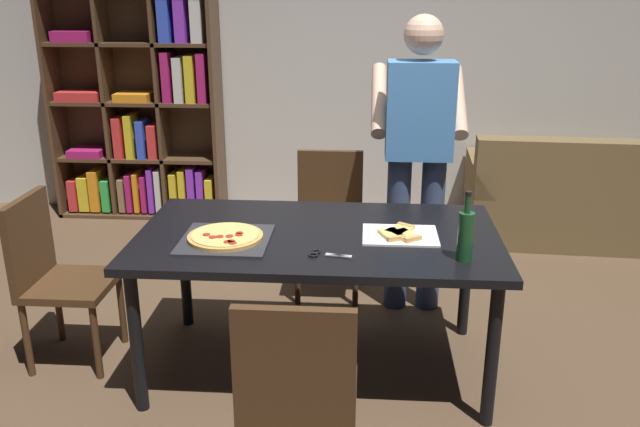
{
  "coord_description": "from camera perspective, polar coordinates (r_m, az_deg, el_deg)",
  "views": [
    {
      "loc": [
        0.22,
        -3.0,
        1.9
      ],
      "look_at": [
        0.0,
        0.15,
        0.8
      ],
      "focal_mm": 37.06,
      "sensor_mm": 36.0,
      "label": 1
    }
  ],
  "objects": [
    {
      "name": "back_wall",
      "position": [
        5.63,
        1.81,
        14.06
      ],
      "size": [
        6.4,
        0.1,
        2.8
      ],
      "primitive_type": "cube",
      "color": "silver",
      "rests_on": "ground_plane"
    },
    {
      "name": "pizza_slices_on_towel",
      "position": [
        3.2,
        6.92,
        -1.81
      ],
      "size": [
        0.36,
        0.28,
        0.03
      ],
      "color": "white",
      "rests_on": "dining_table"
    },
    {
      "name": "couch",
      "position": [
        5.5,
        21.57,
        0.91
      ],
      "size": [
        1.75,
        0.95,
        0.85
      ],
      "color": "brown",
      "rests_on": "ground_plane"
    },
    {
      "name": "bookshelf",
      "position": [
        5.79,
        -15.14,
        8.44
      ],
      "size": [
        1.4,
        0.35,
        1.95
      ],
      "color": "#513823",
      "rests_on": "ground_plane"
    },
    {
      "name": "chair_near_camera",
      "position": [
        2.46,
        -1.93,
        -15.13
      ],
      "size": [
        0.42,
        0.42,
        0.9
      ],
      "color": "#472D19",
      "rests_on": "ground_plane"
    },
    {
      "name": "ground_plane",
      "position": [
        3.56,
        -0.18,
        -13.08
      ],
      "size": [
        12.0,
        12.0,
        0.0
      ],
      "primitive_type": "plane",
      "color": "brown"
    },
    {
      "name": "kitchen_scissors",
      "position": [
        2.96,
        0.28,
        -3.52
      ],
      "size": [
        0.2,
        0.09,
        0.01
      ],
      "color": "silver",
      "rests_on": "dining_table"
    },
    {
      "name": "pepperoni_pizza_on_tray",
      "position": [
        3.16,
        -8.17,
        -2.07
      ],
      "size": [
        0.42,
        0.42,
        0.04
      ],
      "color": "#2D2D33",
      "rests_on": "dining_table"
    },
    {
      "name": "wine_bottle",
      "position": [
        2.94,
        12.45,
        -1.79
      ],
      "size": [
        0.07,
        0.07,
        0.32
      ],
      "color": "#194723",
      "rests_on": "dining_table"
    },
    {
      "name": "chair_far_side",
      "position": [
        4.22,
        0.8,
        -0.0
      ],
      "size": [
        0.42,
        0.42,
        0.9
      ],
      "color": "#472D19",
      "rests_on": "ground_plane"
    },
    {
      "name": "chair_left_end",
      "position": [
        3.67,
        -22.06,
        -4.53
      ],
      "size": [
        0.42,
        0.42,
        0.9
      ],
      "color": "#472D19",
      "rests_on": "ground_plane"
    },
    {
      "name": "dining_table",
      "position": [
        3.25,
        -0.19,
        -2.83
      ],
      "size": [
        1.76,
        0.99,
        0.75
      ],
      "color": "black",
      "rests_on": "ground_plane"
    },
    {
      "name": "person_serving_pizza",
      "position": [
        3.88,
        8.45,
        5.55
      ],
      "size": [
        0.55,
        0.54,
        1.75
      ],
      "color": "#38476B",
      "rests_on": "ground_plane"
    }
  ]
}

